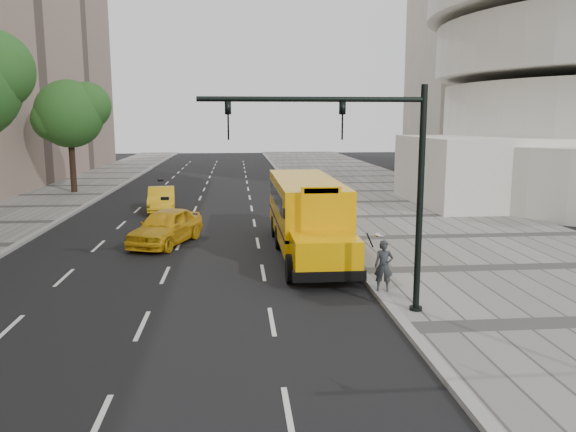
{
  "coord_description": "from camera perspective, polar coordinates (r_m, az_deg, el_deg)",
  "views": [
    {
      "loc": [
        1.6,
        -24.69,
        5.47
      ],
      "look_at": [
        3.5,
        -4.0,
        1.9
      ],
      "focal_mm": 35.0,
      "sensor_mm": 36.0,
      "label": 1
    }
  ],
  "objects": [
    {
      "name": "ground",
      "position": [
        25.34,
        -8.75,
        -2.83
      ],
      "size": [
        140.0,
        140.0,
        0.0
      ],
      "primitive_type": "plane",
      "color": "black",
      "rests_on": "ground"
    },
    {
      "name": "curb_museum",
      "position": [
        25.65,
        4.75,
        -2.42
      ],
      "size": [
        0.3,
        140.0,
        0.15
      ],
      "primitive_type": "cube",
      "color": "gray",
      "rests_on": "ground"
    },
    {
      "name": "traffic_signal",
      "position": [
        15.32,
        8.37,
        4.48
      ],
      "size": [
        6.18,
        0.36,
        6.4
      ],
      "color": "black",
      "rests_on": "ground"
    },
    {
      "name": "school_bus",
      "position": [
        23.68,
        1.85,
        0.74
      ],
      "size": [
        2.96,
        11.56,
        3.19
      ],
      "color": "#F3A600",
      "rests_on": "ground"
    },
    {
      "name": "taxi_far",
      "position": [
        34.74,
        -12.72,
        1.67
      ],
      "size": [
        2.0,
        4.57,
        1.46
      ],
      "primitive_type": "imported",
      "rotation": [
        0.0,
        0.0,
        0.1
      ],
      "color": "gold",
      "rests_on": "ground"
    },
    {
      "name": "curb_far",
      "position": [
        27.03,
        -25.95,
        -2.76
      ],
      "size": [
        0.3,
        140.0,
        0.15
      ],
      "primitive_type": "cube",
      "color": "gray",
      "rests_on": "ground"
    },
    {
      "name": "taxi_near",
      "position": [
        25.42,
        -12.3,
        -1.07
      ],
      "size": [
        3.35,
        5.05,
        1.6
      ],
      "primitive_type": "imported",
      "rotation": [
        0.0,
        0.0,
        -0.34
      ],
      "color": "gold",
      "rests_on": "ground"
    },
    {
      "name": "sidewalk_museum",
      "position": [
        27.33,
        17.25,
        -2.08
      ],
      "size": [
        12.0,
        140.0,
        0.15
      ],
      "primitive_type": "cube",
      "color": "gray",
      "rests_on": "ground"
    },
    {
      "name": "pedestrian",
      "position": [
        17.89,
        9.7,
        -5.02
      ],
      "size": [
        0.66,
        0.51,
        1.6
      ],
      "primitive_type": "imported",
      "rotation": [
        0.0,
        0.0,
        -0.24
      ],
      "color": "#2A2E31",
      "rests_on": "sidewalk_museum"
    },
    {
      "name": "tree_c",
      "position": [
        44.51,
        -21.22,
        9.71
      ],
      "size": [
        5.54,
        4.92,
        8.36
      ],
      "color": "black",
      "rests_on": "ground"
    }
  ]
}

